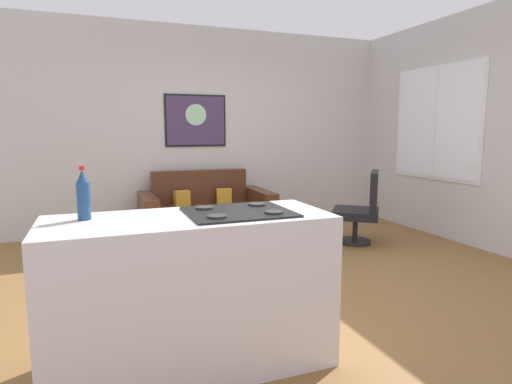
# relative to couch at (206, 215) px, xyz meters

# --- Properties ---
(ground) EXTENTS (6.40, 6.40, 0.04)m
(ground) POSITION_rel_couch_xyz_m (0.27, -1.86, -0.30)
(ground) COLOR brown
(back_wall) EXTENTS (6.40, 0.05, 2.80)m
(back_wall) POSITION_rel_couch_xyz_m (0.27, 0.57, 1.12)
(back_wall) COLOR beige
(back_wall) RESTS_ON ground
(right_wall) EXTENTS (0.05, 6.40, 2.80)m
(right_wall) POSITION_rel_couch_xyz_m (2.90, -1.56, 1.12)
(right_wall) COLOR beige
(right_wall) RESTS_ON ground
(couch) EXTENTS (1.67, 0.95, 0.85)m
(couch) POSITION_rel_couch_xyz_m (0.00, 0.00, 0.00)
(couch) COLOR #4C2817
(couch) RESTS_ON ground
(coffee_table) EXTENTS (1.02, 0.62, 0.38)m
(coffee_table) POSITION_rel_couch_xyz_m (-0.09, -1.10, 0.08)
(coffee_table) COLOR silver
(coffee_table) RESTS_ON ground
(armchair) EXTENTS (0.77, 0.78, 0.90)m
(armchair) POSITION_rel_couch_xyz_m (1.69, -1.06, 0.16)
(armchair) COLOR black
(armchair) RESTS_ON ground
(kitchen_counter) EXTENTS (1.61, 0.65, 0.93)m
(kitchen_counter) POSITION_rel_couch_xyz_m (-0.84, -3.02, 0.18)
(kitchen_counter) COLOR silver
(kitchen_counter) RESTS_ON ground
(soda_bottle) EXTENTS (0.07, 0.07, 0.29)m
(soda_bottle) POSITION_rel_couch_xyz_m (-1.40, -2.91, 0.76)
(soda_bottle) COLOR navy
(soda_bottle) RESTS_ON kitchen_counter
(wall_painting) EXTENTS (0.86, 0.03, 0.72)m
(wall_painting) POSITION_rel_couch_xyz_m (0.01, 0.53, 1.24)
(wall_painting) COLOR black
(window) EXTENTS (0.03, 1.49, 1.47)m
(window) POSITION_rel_couch_xyz_m (2.86, -0.96, 1.20)
(window) COLOR silver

